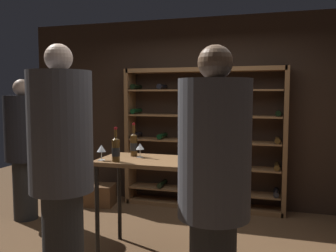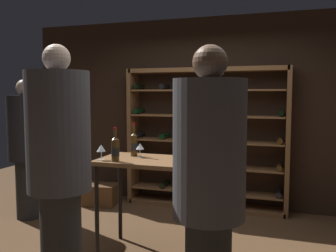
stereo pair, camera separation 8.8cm
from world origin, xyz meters
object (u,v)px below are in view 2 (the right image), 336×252
(wine_crate, at_px, (100,194))
(wine_bottle_gold_foil, at_px, (192,149))
(wine_glass_stemmed_center, at_px, (140,147))
(wine_bottle_green_slim, at_px, (134,144))
(person_host_in_suit, at_px, (209,181))
(wine_glass_stemmed_left, at_px, (101,149))
(wine_rack, at_px, (204,139))
(person_guest_plum_blouse, at_px, (59,160))
(person_guest_blue_shirt, at_px, (27,143))
(tasting_table, at_px, (151,172))
(wine_bottle_black_capsule, at_px, (115,149))

(wine_crate, xyz_separation_m, wine_bottle_gold_foil, (1.77, -1.40, 0.97))
(wine_glass_stemmed_center, bearing_deg, wine_bottle_green_slim, 150.07)
(person_host_in_suit, distance_m, wine_glass_stemmed_left, 1.55)
(wine_rack, bearing_deg, person_guest_plum_blouse, -102.54)
(wine_rack, height_order, wine_glass_stemmed_left, wine_rack)
(wine_crate, relative_size, wine_glass_stemmed_center, 3.27)
(person_guest_blue_shirt, bearing_deg, wine_glass_stemmed_center, -133.61)
(tasting_table, bearing_deg, wine_rack, 84.38)
(wine_glass_stemmed_center, distance_m, wine_glass_stemmed_left, 0.41)
(wine_bottle_gold_foil, bearing_deg, person_guest_plum_blouse, -134.54)
(wine_rack, height_order, person_guest_plum_blouse, person_guest_plum_blouse)
(person_guest_blue_shirt, height_order, wine_bottle_gold_foil, person_guest_blue_shirt)
(person_host_in_suit, relative_size, wine_glass_stemmed_center, 13.32)
(wine_bottle_green_slim, bearing_deg, wine_bottle_black_capsule, -97.54)
(wine_glass_stemmed_left, bearing_deg, wine_bottle_black_capsule, -7.45)
(person_host_in_suit, bearing_deg, person_guest_plum_blouse, 26.00)
(wine_crate, relative_size, wine_bottle_gold_foil, 1.28)
(tasting_table, height_order, person_guest_blue_shirt, person_guest_blue_shirt)
(person_host_in_suit, xyz_separation_m, wine_bottle_black_capsule, (-1.11, 0.86, 0.04))
(wine_rack, relative_size, wine_bottle_black_capsule, 6.87)
(person_guest_plum_blouse, bearing_deg, wine_bottle_black_capsule, -79.85)
(tasting_table, distance_m, wine_crate, 2.01)
(person_host_in_suit, relative_size, wine_glass_stemmed_left, 12.64)
(wine_bottle_gold_foil, distance_m, wine_glass_stemmed_left, 0.90)
(wine_rack, bearing_deg, wine_bottle_black_capsule, -103.34)
(tasting_table, distance_m, wine_glass_stemmed_center, 0.29)
(wine_bottle_gold_foil, bearing_deg, wine_glass_stemmed_left, -171.76)
(wine_bottle_green_slim, bearing_deg, wine_rack, 75.41)
(tasting_table, distance_m, wine_bottle_gold_foil, 0.52)
(person_guest_plum_blouse, relative_size, wine_glass_stemmed_left, 13.12)
(person_host_in_suit, height_order, wine_crate, person_host_in_suit)
(person_guest_plum_blouse, relative_size, wine_glass_stemmed_center, 13.81)
(person_guest_blue_shirt, relative_size, wine_crate, 3.82)
(wine_rack, height_order, wine_glass_stemmed_center, wine_rack)
(tasting_table, height_order, wine_glass_stemmed_left, wine_glass_stemmed_left)
(person_guest_blue_shirt, relative_size, wine_bottle_black_capsule, 5.45)
(wine_crate, distance_m, wine_bottle_black_capsule, 2.10)
(tasting_table, bearing_deg, wine_bottle_green_slim, 153.01)
(wine_bottle_black_capsule, bearing_deg, person_guest_plum_blouse, -100.38)
(wine_glass_stemmed_center, xyz_separation_m, wine_glass_stemmed_left, (-0.30, -0.27, 0.01))
(wine_bottle_green_slim, bearing_deg, wine_crate, 131.87)
(wine_rack, distance_m, wine_bottle_gold_foil, 1.79)
(wine_rack, height_order, wine_bottle_black_capsule, wine_rack)
(person_guest_plum_blouse, xyz_separation_m, wine_crate, (-0.90, 2.28, -0.96))
(person_guest_plum_blouse, bearing_deg, wine_crate, -47.81)
(person_guest_plum_blouse, bearing_deg, wine_glass_stemmed_center, -84.19)
(person_guest_blue_shirt, bearing_deg, wine_rack, -90.62)
(tasting_table, height_order, wine_crate, tasting_table)
(tasting_table, distance_m, wine_bottle_black_capsule, 0.44)
(wine_rack, xyz_separation_m, person_guest_plum_blouse, (-0.59, -2.64, 0.12))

